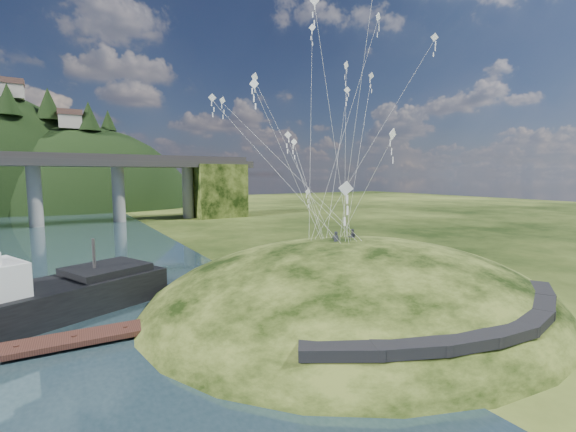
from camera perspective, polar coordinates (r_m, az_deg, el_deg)
ground at (r=27.74m, az=-0.66°, el=-16.19°), size 320.00×320.00×0.00m
grass_hill at (r=34.19m, az=9.56°, el=-14.56°), size 36.00×32.00×13.00m
footpath at (r=25.40m, az=26.85°, el=-14.00°), size 22.29×5.84×0.83m
work_barge at (r=32.97m, az=-36.17°, el=-10.36°), size 21.56×13.62×7.36m
wooden_dock at (r=28.34m, az=-22.97°, el=-15.27°), size 13.76×2.75×0.98m
kite_flyers at (r=34.17m, az=8.60°, el=-2.03°), size 3.61×1.89×1.74m
kite_swarm at (r=34.70m, az=5.16°, el=18.49°), size 19.06×17.91×19.86m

